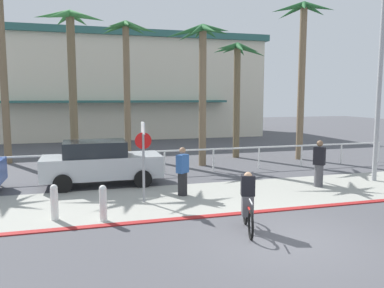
# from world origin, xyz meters

# --- Properties ---
(ground_plane) EXTENTS (80.00, 80.00, 0.00)m
(ground_plane) POSITION_xyz_m (0.00, 10.00, 0.00)
(ground_plane) COLOR #4C4C51
(sidewalk_strip) EXTENTS (44.00, 4.00, 0.02)m
(sidewalk_strip) POSITION_xyz_m (0.00, 4.20, 0.01)
(sidewalk_strip) COLOR #9E9E93
(sidewalk_strip) RESTS_ON ground
(curb_paint) EXTENTS (44.00, 0.24, 0.03)m
(curb_paint) POSITION_xyz_m (0.00, 2.20, 0.01)
(curb_paint) COLOR maroon
(curb_paint) RESTS_ON ground
(building_backdrop) EXTENTS (25.48, 11.51, 8.41)m
(building_backdrop) POSITION_xyz_m (-2.16, 27.05, 4.23)
(building_backdrop) COLOR beige
(building_backdrop) RESTS_ON ground
(rail_fence) EXTENTS (20.37, 0.08, 1.04)m
(rail_fence) POSITION_xyz_m (0.00, 8.50, 0.83)
(rail_fence) COLOR white
(rail_fence) RESTS_ON ground
(stop_sign_bike_lane) EXTENTS (0.52, 0.56, 2.56)m
(stop_sign_bike_lane) POSITION_xyz_m (-2.72, 4.15, 1.68)
(stop_sign_bike_lane) COLOR gray
(stop_sign_bike_lane) RESTS_ON ground
(bollard_0) EXTENTS (0.20, 0.20, 1.00)m
(bollard_0) POSITION_xyz_m (-4.06, 2.60, 0.52)
(bollard_0) COLOR white
(bollard_0) RESTS_ON ground
(bollard_1) EXTENTS (0.20, 0.20, 1.00)m
(bollard_1) POSITION_xyz_m (-5.33, 3.04, 0.52)
(bollard_1) COLOR white
(bollard_1) RESTS_ON ground
(palm_tree_2) EXTENTS (3.70, 3.36, 9.35)m
(palm_tree_2) POSITION_xyz_m (-8.18, 13.29, 6.92)
(palm_tree_2) COLOR #756047
(palm_tree_2) RESTS_ON ground
(palm_tree_3) EXTENTS (3.05, 3.05, 7.15)m
(palm_tree_3) POSITION_xyz_m (-4.89, 10.51, 5.18)
(palm_tree_3) COLOR brown
(palm_tree_3) RESTS_ON ground
(palm_tree_4) EXTENTS (3.12, 2.78, 7.40)m
(palm_tree_4) POSITION_xyz_m (-2.07, 13.65, 5.58)
(palm_tree_4) COLOR #756047
(palm_tree_4) RESTS_ON ground
(palm_tree_5) EXTENTS (3.16, 3.21, 6.75)m
(palm_tree_5) POSITION_xyz_m (1.06, 10.01, 5.13)
(palm_tree_5) COLOR #756047
(palm_tree_5) RESTS_ON ground
(palm_tree_6) EXTENTS (3.17, 3.34, 6.25)m
(palm_tree_6) POSITION_xyz_m (3.65, 11.89, 4.70)
(palm_tree_6) COLOR brown
(palm_tree_6) RESTS_ON ground
(palm_tree_7) EXTENTS (3.18, 3.13, 8.22)m
(palm_tree_7) POSITION_xyz_m (6.65, 10.43, 5.87)
(palm_tree_7) COLOR #756047
(palm_tree_7) RESTS_ON ground
(car_silver_1) EXTENTS (4.40, 2.02, 1.69)m
(car_silver_1) POSITION_xyz_m (-3.91, 7.06, 0.87)
(car_silver_1) COLOR #B2B7BC
(car_silver_1) RESTS_ON ground
(cyclist_red_1) EXTENTS (0.60, 1.76, 1.50)m
(cyclist_red_1) POSITION_xyz_m (-0.59, 0.94, 0.69)
(cyclist_red_1) COLOR black
(cyclist_red_1) RESTS_ON ground
(pedestrian_0) EXTENTS (0.46, 0.47, 1.75)m
(pedestrian_0) POSITION_xyz_m (3.87, 4.48, 0.81)
(pedestrian_0) COLOR #4C4C51
(pedestrian_0) RESTS_ON ground
(pedestrian_1) EXTENTS (0.48, 0.45, 1.66)m
(pedestrian_1) POSITION_xyz_m (-1.33, 4.63, 0.77)
(pedestrian_1) COLOR #232326
(pedestrian_1) RESTS_ON ground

